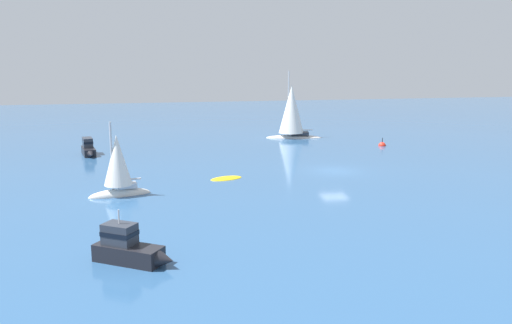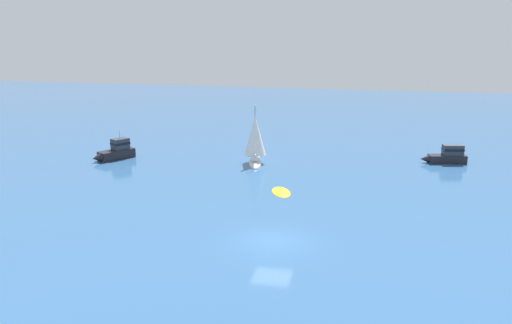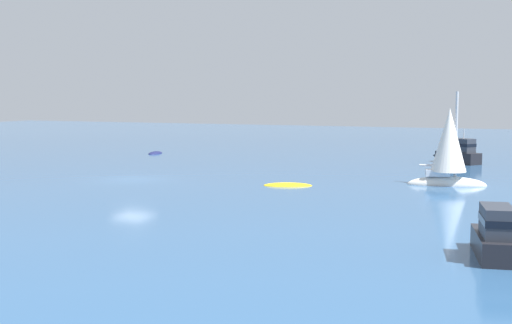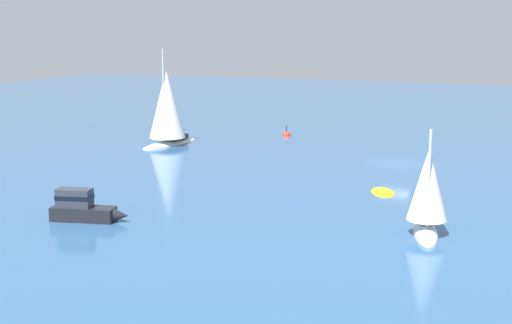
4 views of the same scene
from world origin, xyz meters
The scene contains 5 objects.
ground_plane centered at (0.00, 0.00, 0.00)m, with size 160.00×160.00×0.00m, color #2D5684.
powerboat centered at (-19.44, 18.18, 0.78)m, with size 3.45×4.39×2.78m.
tender centered at (-1.16, 10.41, 0.00)m, with size 2.39×3.30×0.34m.
launch centered at (13.30, 23.39, 0.74)m, with size 4.58×1.90×1.82m.
ketch centered at (-5.23, 19.33, 2.02)m, with size 2.54×4.90×6.27m.
Camera 2 is at (5.97, -33.47, 14.02)m, focal length 39.69 mm.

